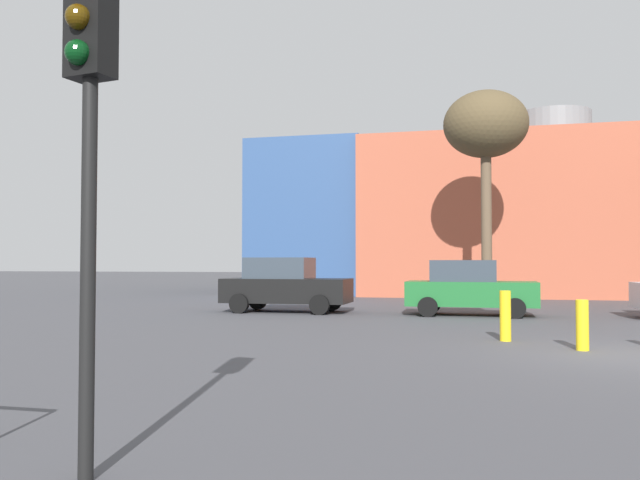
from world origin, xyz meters
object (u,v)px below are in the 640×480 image
Objects in this scene: bollard_yellow_0 at (582,325)px; bollard_yellow_1 at (505,316)px; parked_car_0 at (285,285)px; traffic_light_near_left at (88,101)px; parked_car_1 at (469,288)px; bare_tree_1 at (486,128)px.

bollard_yellow_0 is 0.90× the size of bollard_yellow_1.
parked_car_0 is 17.67m from traffic_light_near_left.
parked_car_1 is 4.19× the size of bollard_yellow_0.
bollard_yellow_1 is at bearing 138.53° from bollard_yellow_0.
bollard_yellow_1 is (-1.40, 1.23, 0.06)m from bollard_yellow_0.
parked_car_1 is (6.23, 0.00, -0.05)m from parked_car_0.
parked_car_0 is 4.42× the size of bollard_yellow_0.
traffic_light_near_left is (-2.68, -17.19, 2.10)m from parked_car_1.
traffic_light_near_left is 11.13m from bollard_yellow_1.
traffic_light_near_left is 3.71× the size of bollard_yellow_1.
bare_tree_1 is at bearing -178.47° from traffic_light_near_left.
bare_tree_1 is (0.63, 5.10, 6.24)m from parked_car_1.
traffic_light_near_left is 10.60m from bollard_yellow_0.
bare_tree_1 reaches higher than traffic_light_near_left.
parked_car_1 is 3.77× the size of bollard_yellow_1.
bollard_yellow_0 is at bearing 161.25° from traffic_light_near_left.
parked_car_1 is 6.99m from bollard_yellow_1.
bollard_yellow_1 is at bearing -88.85° from bare_tree_1.
bare_tree_1 is 7.86× the size of bollard_yellow_1.
parked_car_0 is 1.05× the size of parked_car_1.
bollard_yellow_1 is (3.55, 10.26, -2.44)m from traffic_light_near_left.
parked_car_0 is at bearing -158.35° from traffic_light_near_left.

